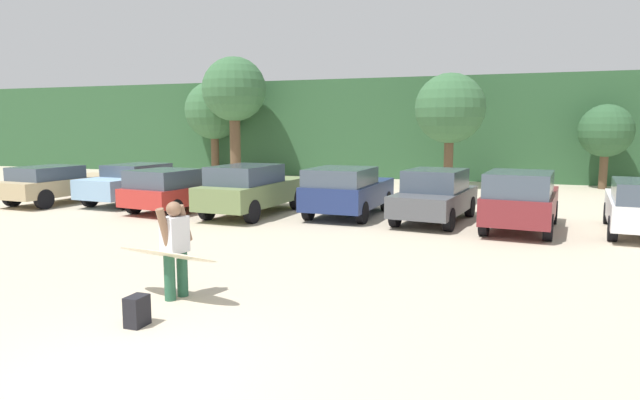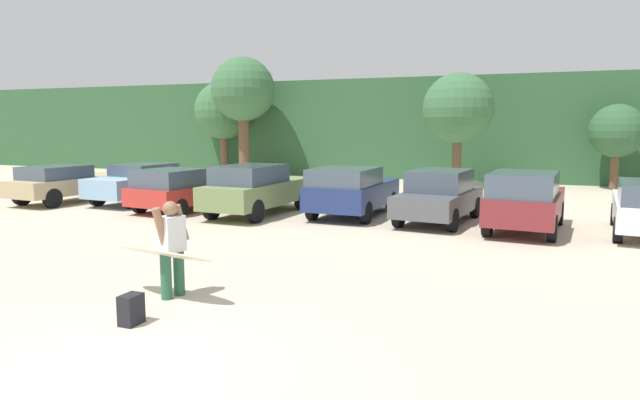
# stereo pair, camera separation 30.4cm
# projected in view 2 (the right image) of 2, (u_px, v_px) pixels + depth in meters

# --- Properties ---
(ground_plane) EXTENTS (120.00, 120.00, 0.00)m
(ground_plane) POSITION_uv_depth(u_px,v_px,m) (111.00, 374.00, 6.55)
(ground_plane) COLOR beige
(hillside_ridge) EXTENTS (108.00, 12.00, 5.47)m
(hillside_ridge) POSITION_uv_depth(u_px,v_px,m) (462.00, 128.00, 34.74)
(hillside_ridge) COLOR #2D5633
(hillside_ridge) RESTS_ON ground_plane
(tree_right) EXTENTS (3.42, 3.42, 5.51)m
(tree_right) POSITION_uv_depth(u_px,v_px,m) (223.00, 111.00, 33.18)
(tree_right) COLOR brown
(tree_right) RESTS_ON ground_plane
(tree_center_right) EXTENTS (3.52, 3.52, 6.66)m
(tree_center_right) POSITION_uv_depth(u_px,v_px,m) (243.00, 91.00, 30.88)
(tree_center_right) COLOR brown
(tree_center_right) RESTS_ON ground_plane
(tree_center) EXTENTS (3.25, 3.25, 5.33)m
(tree_center) POSITION_uv_depth(u_px,v_px,m) (458.00, 109.00, 25.73)
(tree_center) COLOR brown
(tree_center) RESTS_ON ground_plane
(tree_center_left) EXTENTS (2.41, 2.41, 3.87)m
(tree_center_left) POSITION_uv_depth(u_px,v_px,m) (617.00, 131.00, 25.09)
(tree_center_left) COLOR brown
(tree_center_left) RESTS_ON ground_plane
(parked_car_tan) EXTENTS (2.08, 4.76, 1.42)m
(parked_car_tan) POSITION_uv_depth(u_px,v_px,m) (68.00, 182.00, 21.22)
(parked_car_tan) COLOR tan
(parked_car_tan) RESTS_ON ground_plane
(parked_car_sky_blue) EXTENTS (2.07, 4.51, 1.46)m
(parked_car_sky_blue) POSITION_uv_depth(u_px,v_px,m) (143.00, 182.00, 21.14)
(parked_car_sky_blue) COLOR #84ADD1
(parked_car_sky_blue) RESTS_ON ground_plane
(parked_car_red) EXTENTS (2.41, 4.14, 1.46)m
(parked_car_red) POSITION_uv_depth(u_px,v_px,m) (182.00, 189.00, 19.02)
(parked_car_red) COLOR #B72D28
(parked_car_red) RESTS_ON ground_plane
(parked_car_olive_green) EXTENTS (1.98, 4.78, 1.65)m
(parked_car_olive_green) POSITION_uv_depth(u_px,v_px,m) (257.00, 188.00, 18.20)
(parked_car_olive_green) COLOR #6B7F4C
(parked_car_olive_green) RESTS_ON ground_plane
(parked_car_navy) EXTENTS (2.03, 4.21, 1.60)m
(parked_car_navy) POSITION_uv_depth(u_px,v_px,m) (352.00, 190.00, 17.86)
(parked_car_navy) COLOR navy
(parked_car_navy) RESTS_ON ground_plane
(parked_car_dark_gray) EXTENTS (2.19, 4.35, 1.59)m
(parked_car_dark_gray) POSITION_uv_depth(u_px,v_px,m) (439.00, 196.00, 16.80)
(parked_car_dark_gray) COLOR #4C4F54
(parked_car_dark_gray) RESTS_ON ground_plane
(parked_car_maroon) EXTENTS (2.10, 4.26, 1.69)m
(parked_car_maroon) POSITION_uv_depth(u_px,v_px,m) (525.00, 200.00, 15.21)
(parked_car_maroon) COLOR maroon
(parked_car_maroon) RESTS_ON ground_plane
(person_adult) EXTENTS (0.38, 0.76, 1.65)m
(person_adult) POSITION_uv_depth(u_px,v_px,m) (171.00, 243.00, 9.39)
(person_adult) COLOR #26593F
(person_adult) RESTS_ON ground_plane
(surfboard_cream) EXTENTS (2.14, 0.85, 0.29)m
(surfboard_cream) POSITION_uv_depth(u_px,v_px,m) (163.00, 253.00, 9.29)
(surfboard_cream) COLOR beige
(backpack_dropped) EXTENTS (0.24, 0.34, 0.45)m
(backpack_dropped) POSITION_uv_depth(u_px,v_px,m) (131.00, 309.00, 8.17)
(backpack_dropped) COLOR black
(backpack_dropped) RESTS_ON ground_plane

